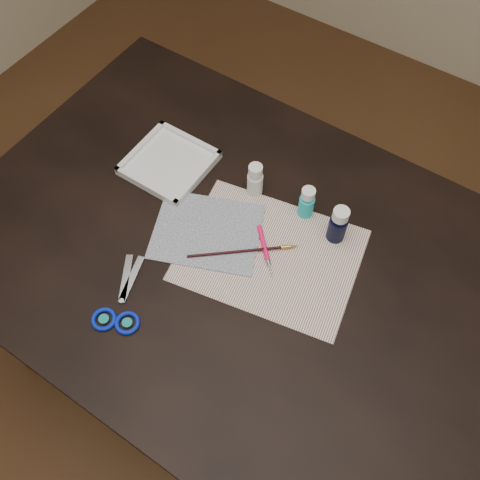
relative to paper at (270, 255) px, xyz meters
The scene contains 11 objects.
ground 0.76m from the paper, 153.51° to the right, with size 3.50×3.50×0.02m, color #422614.
table 0.38m from the paper, 153.51° to the right, with size 1.30×0.90×0.75m, color black.
paper is the anchor object (origin of this frame).
canvas 0.15m from the paper, 169.24° to the right, with size 0.24×0.19×0.00m, color #101C35.
paint_bottle_white 0.18m from the paper, 133.74° to the left, with size 0.04×0.04×0.09m, color silver.
paint_bottle_cyan 0.15m from the paper, 86.66° to the left, with size 0.04×0.04×0.09m, color #18BEC1.
paint_bottle_navy 0.16m from the paper, 51.52° to the left, with size 0.04×0.04×0.10m, color black.
paintbrush 0.06m from the paper, 151.06° to the right, with size 0.25×0.01×0.01m, color black, non-canonical shape.
craft_knife 0.01m from the paper, behind, with size 0.14×0.01×0.01m, color #FF125F, non-canonical shape.
scissors 0.33m from the paper, 129.74° to the right, with size 0.21×0.10×0.01m, color silver, non-canonical shape.
palette_tray 0.35m from the paper, 167.06° to the left, with size 0.19×0.19×0.02m, color white.
Camera 1 is at (0.33, -0.50, 1.78)m, focal length 40.00 mm.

